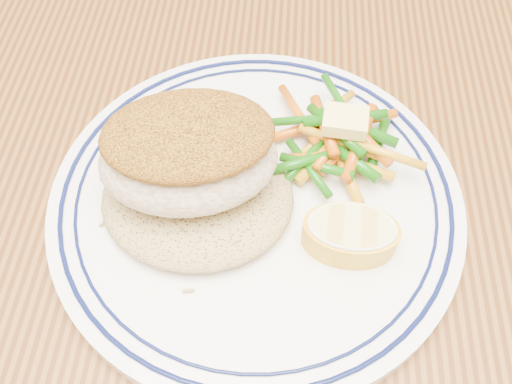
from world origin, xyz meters
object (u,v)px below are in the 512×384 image
(dining_table, at_px, (218,276))
(vegetable_pile, at_px, (337,141))
(plate, at_px, (256,201))
(lemon_wedge, at_px, (350,234))
(rice_pilaf, at_px, (197,195))
(fish_fillet, at_px, (188,153))

(dining_table, height_order, vegetable_pile, vegetable_pile)
(vegetable_pile, bearing_deg, dining_table, -151.49)
(plate, relative_size, vegetable_pile, 2.48)
(plate, xyz_separation_m, vegetable_pile, (0.05, 0.04, 0.02))
(vegetable_pile, xyz_separation_m, lemon_wedge, (0.01, -0.07, -0.00))
(rice_pilaf, height_order, fish_fillet, fish_fillet)
(vegetable_pile, bearing_deg, fish_fillet, -155.77)
(dining_table, bearing_deg, plate, 10.27)
(fish_fillet, bearing_deg, plate, 2.89)
(plate, xyz_separation_m, fish_fillet, (-0.04, -0.00, 0.05))
(dining_table, distance_m, plate, 0.11)
(dining_table, xyz_separation_m, lemon_wedge, (0.09, -0.03, 0.12))
(lemon_wedge, bearing_deg, rice_pilaf, 166.61)
(rice_pilaf, xyz_separation_m, fish_fillet, (-0.00, 0.01, 0.03))
(rice_pilaf, bearing_deg, dining_table, 31.11)
(plate, height_order, rice_pilaf, rice_pilaf)
(dining_table, height_order, fish_fillet, fish_fillet)
(plate, bearing_deg, fish_fillet, -177.11)
(fish_fillet, height_order, lemon_wedge, fish_fillet)
(rice_pilaf, relative_size, lemon_wedge, 2.03)
(fish_fillet, bearing_deg, vegetable_pile, 24.23)
(dining_table, relative_size, plate, 5.50)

